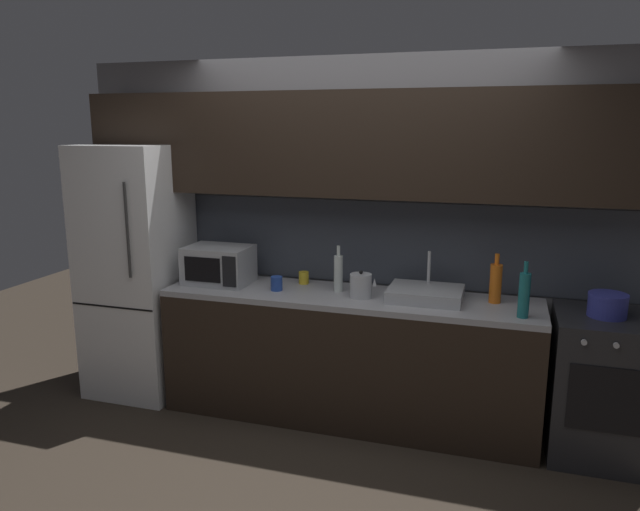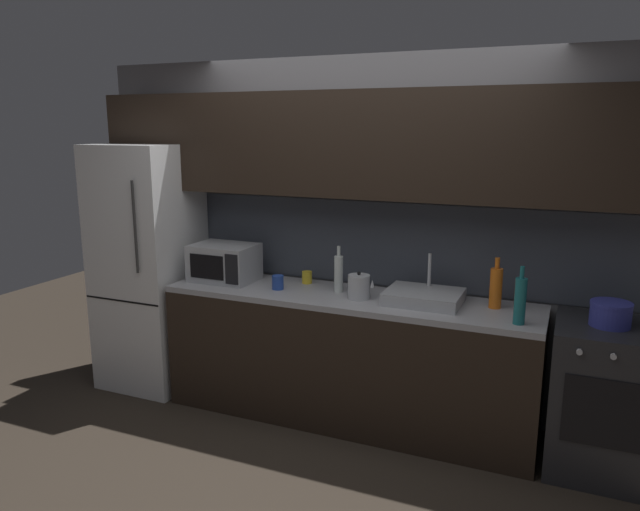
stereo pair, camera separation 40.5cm
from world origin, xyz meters
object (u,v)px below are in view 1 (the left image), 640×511
at_px(mug_yellow, 304,278).
at_px(cooking_pot, 608,305).
at_px(refrigerator, 137,271).
at_px(wine_bottle_orange, 496,283).
at_px(oven_range, 601,386).
at_px(microwave, 219,265).
at_px(kettle, 361,286).
at_px(mug_blue, 277,283).
at_px(wine_bottle_teal, 524,294).
at_px(wine_bottle_clear, 338,273).

relative_size(mug_yellow, cooking_pot, 0.39).
xyz_separation_m(refrigerator, wine_bottle_orange, (2.61, 0.10, 0.09)).
bearing_deg(oven_range, microwave, 179.57).
height_order(oven_range, kettle, kettle).
xyz_separation_m(microwave, mug_blue, (0.48, -0.07, -0.09)).
bearing_deg(mug_yellow, wine_bottle_orange, -3.41).
bearing_deg(oven_range, mug_yellow, 174.82).
xyz_separation_m(wine_bottle_teal, cooking_pot, (0.48, 0.17, -0.07)).
relative_size(microwave, wine_bottle_clear, 1.43).
xyz_separation_m(oven_range, kettle, (-1.52, -0.04, 0.53)).
bearing_deg(microwave, mug_yellow, 15.15).
bearing_deg(refrigerator, cooking_pot, 0.00).
bearing_deg(wine_bottle_teal, refrigerator, 176.50).
height_order(kettle, mug_yellow, kettle).
distance_m(microwave, cooking_pot, 2.58).
xyz_separation_m(refrigerator, wine_bottle_teal, (2.78, -0.17, 0.10)).
distance_m(wine_bottle_clear, cooking_pot, 1.69).
bearing_deg(kettle, cooking_pot, 1.68).
xyz_separation_m(mug_blue, cooking_pot, (2.11, 0.05, 0.02)).
bearing_deg(wine_bottle_clear, refrigerator, -177.95).
xyz_separation_m(microwave, wine_bottle_teal, (2.10, -0.19, 0.01)).
bearing_deg(refrigerator, wine_bottle_teal, -3.50).
bearing_deg(cooking_pot, wine_bottle_orange, 171.25).
xyz_separation_m(wine_bottle_teal, mug_yellow, (-1.50, 0.35, -0.10)).
bearing_deg(oven_range, mug_blue, -178.70).
height_order(kettle, cooking_pot, kettle).
distance_m(refrigerator, wine_bottle_orange, 2.62).
xyz_separation_m(wine_bottle_clear, wine_bottle_orange, (1.04, 0.04, 0.00)).
distance_m(microwave, wine_bottle_orange, 1.93).
distance_m(wine_bottle_clear, wine_bottle_orange, 1.04).
bearing_deg(wine_bottle_teal, wine_bottle_clear, 169.41).
height_order(kettle, wine_bottle_teal, wine_bottle_teal).
bearing_deg(microwave, wine_bottle_clear, 2.43).
bearing_deg(kettle, microwave, 176.67).
xyz_separation_m(refrigerator, cooking_pot, (3.26, 0.00, 0.03)).
height_order(microwave, mug_yellow, microwave).
bearing_deg(refrigerator, mug_blue, -2.44).
bearing_deg(microwave, wine_bottle_orange, 2.43).
bearing_deg(wine_bottle_orange, microwave, -177.57).
distance_m(oven_range, wine_bottle_clear, 1.80).
distance_m(oven_range, microwave, 2.66).
height_order(microwave, mug_blue, microwave).
distance_m(refrigerator, kettle, 1.76).
relative_size(mug_blue, cooking_pot, 0.43).
bearing_deg(mug_yellow, oven_range, -5.18).
height_order(oven_range, microwave, microwave).
xyz_separation_m(refrigerator, mug_yellow, (1.28, 0.18, -0.00)).
xyz_separation_m(kettle, wine_bottle_clear, (-0.18, 0.10, 0.05)).
bearing_deg(mug_blue, mug_yellow, 62.18).
xyz_separation_m(wine_bottle_teal, wine_bottle_clear, (-1.21, 0.23, -0.01)).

